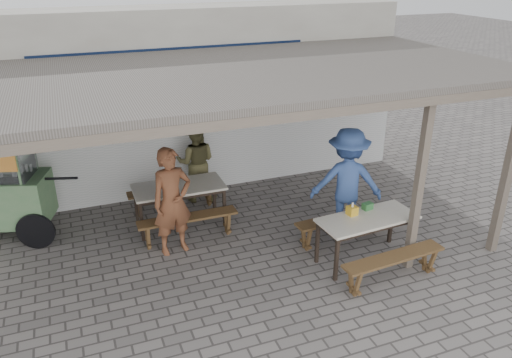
{
  "coord_description": "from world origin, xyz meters",
  "views": [
    {
      "loc": [
        -2.15,
        -6.07,
        4.31
      ],
      "look_at": [
        0.56,
        0.9,
        1.0
      ],
      "focal_mm": 35.0,
      "sensor_mm": 36.0,
      "label": 1
    }
  ],
  "objects": [
    {
      "name": "bench_right_street",
      "position": [
        1.86,
        -1.17,
        0.34
      ],
      "size": [
        1.64,
        0.39,
        0.45
      ],
      "rotation": [
        0.0,
        0.0,
        0.07
      ],
      "color": "brown",
      "rests_on": "ground"
    },
    {
      "name": "table_left",
      "position": [
        -0.58,
        1.63,
        0.67
      ],
      "size": [
        1.55,
        0.76,
        0.75
      ],
      "rotation": [
        0.0,
        0.0,
        -0.01
      ],
      "color": "beige",
      "rests_on": "ground"
    },
    {
      "name": "bench_right_wall",
      "position": [
        1.77,
        0.14,
        0.34
      ],
      "size": [
        1.64,
        0.39,
        0.45
      ],
      "rotation": [
        0.0,
        0.0,
        0.07
      ],
      "color": "brown",
      "rests_on": "ground"
    },
    {
      "name": "back_wall",
      "position": [
        -0.0,
        3.58,
        1.72
      ],
      "size": [
        9.0,
        1.28,
        3.5
      ],
      "color": "beige",
      "rests_on": "ground"
    },
    {
      "name": "bench_left_wall",
      "position": [
        -0.58,
        2.22,
        0.34
      ],
      "size": [
        1.64,
        0.29,
        0.45
      ],
      "rotation": [
        0.0,
        0.0,
        -0.01
      ],
      "color": "brown",
      "rests_on": "ground"
    },
    {
      "name": "condiment_jar",
      "position": [
        -0.41,
        1.76,
        0.79
      ],
      "size": [
        0.07,
        0.07,
        0.08
      ],
      "primitive_type": "cylinder",
      "color": "beige",
      "rests_on": "table_left"
    },
    {
      "name": "patron_street_side",
      "position": [
        -0.86,
        0.82,
        0.87
      ],
      "size": [
        0.7,
        0.53,
        1.75
      ],
      "primitive_type": "imported",
      "rotation": [
        0.0,
        0.0,
        0.18
      ],
      "color": "brown",
      "rests_on": "ground"
    },
    {
      "name": "donation_box",
      "position": [
        1.95,
        -0.29,
        0.8
      ],
      "size": [
        0.17,
        0.13,
        0.11
      ],
      "primitive_type": "cube",
      "rotation": [
        0.0,
        0.0,
        0.18
      ],
      "color": "#306D36",
      "rests_on": "table_right"
    },
    {
      "name": "patron_wall_side",
      "position": [
        -0.04,
        2.51,
        0.78
      ],
      "size": [
        0.91,
        0.81,
        1.55
      ],
      "primitive_type": "imported",
      "rotation": [
        0.0,
        0.0,
        2.79
      ],
      "color": "brown",
      "rests_on": "ground"
    },
    {
      "name": "condiment_bowl",
      "position": [
        -0.77,
        1.6,
        0.77
      ],
      "size": [
        0.23,
        0.23,
        0.04
      ],
      "primitive_type": "imported",
      "rotation": [
        0.0,
        0.0,
        0.37
      ],
      "color": "white",
      "rests_on": "table_left"
    },
    {
      "name": "patron_right_table",
      "position": [
        1.99,
        0.42,
        0.92
      ],
      "size": [
        1.37,
        1.11,
        1.84
      ],
      "primitive_type": "imported",
      "rotation": [
        0.0,
        0.0,
        2.72
      ],
      "color": "#3A579B",
      "rests_on": "ground"
    },
    {
      "name": "tissue_box",
      "position": [
        1.63,
        -0.35,
        0.82
      ],
      "size": [
        0.16,
        0.16,
        0.14
      ],
      "primitive_type": "cube",
      "rotation": [
        0.0,
        0.0,
        0.13
      ],
      "color": "gold",
      "rests_on": "table_right"
    },
    {
      "name": "ground",
      "position": [
        0.0,
        0.0,
        0.0
      ],
      "size": [
        60.0,
        60.0,
        0.0
      ],
      "primitive_type": "plane",
      "color": "slate",
      "rests_on": "ground"
    },
    {
      "name": "table_right",
      "position": [
        1.81,
        -0.52,
        0.67
      ],
      "size": [
        1.57,
        0.75,
        0.75
      ],
      "rotation": [
        0.0,
        0.0,
        0.07
      ],
      "color": "beige",
      "rests_on": "ground"
    },
    {
      "name": "bench_left_street",
      "position": [
        -0.59,
        1.04,
        0.34
      ],
      "size": [
        1.64,
        0.29,
        0.45
      ],
      "rotation": [
        0.0,
        0.0,
        -0.01
      ],
      "color": "brown",
      "rests_on": "ground"
    },
    {
      "name": "warung_roof",
      "position": [
        0.02,
        0.9,
        2.71
      ],
      "size": [
        9.0,
        4.21,
        2.81
      ],
      "color": "#605A52",
      "rests_on": "ground"
    }
  ]
}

